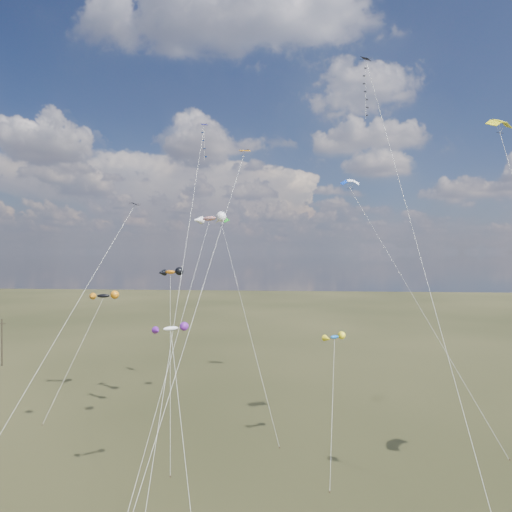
{
  "coord_description": "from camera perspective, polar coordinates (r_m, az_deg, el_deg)",
  "views": [
    {
      "loc": [
        4.42,
        -29.15,
        19.38
      ],
      "look_at": [
        0.0,
        18.0,
        19.0
      ],
      "focal_mm": 32.0,
      "sensor_mm": 36.0,
      "label": 1
    }
  ],
  "objects": [
    {
      "name": "utility_pole_far",
      "position": [
        90.16,
        -29.18,
        -9.36
      ],
      "size": [
        1.4,
        0.2,
        8.0
      ],
      "color": "black",
      "rests_on": "ground"
    },
    {
      "name": "parafoil_blue_white",
      "position": [
        65.28,
        11.77,
        9.09
      ],
      "size": [
        13.83,
        20.76,
        29.97
      ],
      "color": "blue",
      "rests_on": "ground"
    },
    {
      "name": "parafoil_yellow",
      "position": [
        46.93,
        28.24,
        14.48
      ],
      "size": [
        2.67,
        19.85,
        31.59
      ],
      "color": "yellow",
      "rests_on": "ground"
    },
    {
      "name": "diamond_navy_tall",
      "position": [
        48.22,
        -6.94,
        11.29
      ],
      "size": [
        0.9,
        21.08,
        33.24
      ],
      "color": "#100F50",
      "rests_on": "ground"
    },
    {
      "name": "novelty_blue_yellow",
      "position": [
        45.74,
        9.79,
        -10.02
      ],
      "size": [
        2.1,
        8.87,
        11.58
      ],
      "color": "blue",
      "rests_on": "ground"
    },
    {
      "name": "diamond_orange_center",
      "position": [
        35.48,
        -4.84,
        2.17
      ],
      "size": [
        6.15,
        18.46,
        28.5
      ],
      "color": "orange",
      "rests_on": "ground"
    },
    {
      "name": "novelty_white_purple",
      "position": [
        37.1,
        -10.58,
        -9.02
      ],
      "size": [
        5.77,
        10.97,
        13.75
      ],
      "color": "white",
      "rests_on": "ground"
    },
    {
      "name": "diamond_black_mid",
      "position": [
        40.07,
        -20.73,
        -4.12
      ],
      "size": [
        8.89,
        14.28,
        23.95
      ],
      "color": "black",
      "rests_on": "ground"
    },
    {
      "name": "diamond_black_high",
      "position": [
        46.92,
        14.23,
        17.65
      ],
      "size": [
        5.03,
        24.23,
        38.72
      ],
      "color": "black",
      "rests_on": "ground"
    },
    {
      "name": "novelty_orange_black",
      "position": [
        52.21,
        -10.67,
        -2.05
      ],
      "size": [
        4.95,
        13.03,
        17.7
      ],
      "color": "orange",
      "rests_on": "ground"
    },
    {
      "name": "novelty_black_orange",
      "position": [
        64.31,
        -18.55,
        -4.76
      ],
      "size": [
        4.42,
        11.29,
        14.22
      ],
      "color": "black",
      "rests_on": "ground"
    },
    {
      "name": "novelty_redwhite_stripe",
      "position": [
        52.85,
        -5.88,
        4.63
      ],
      "size": [
        4.14,
        22.23,
        23.93
      ],
      "color": "red",
      "rests_on": "ground"
    },
    {
      "name": "parafoil_tricolor",
      "position": [
        62.46,
        -4.24,
        4.52
      ],
      "size": [
        9.82,
        17.75,
        24.53
      ],
      "color": "#D6C905",
      "rests_on": "ground"
    }
  ]
}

